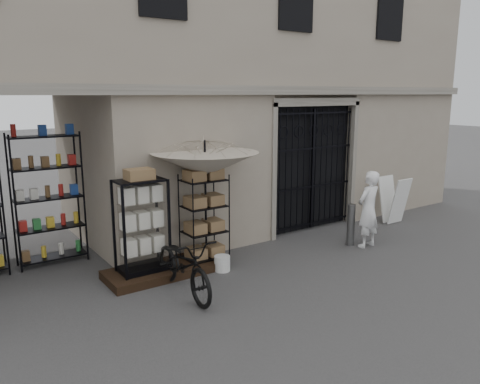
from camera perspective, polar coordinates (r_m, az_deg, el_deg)
ground at (r=8.73m, az=9.73°, el=-9.66°), size 80.00×80.00×0.00m
main_building at (r=11.39m, az=-4.37°, el=18.52°), size 14.00×4.00×9.00m
shop_recess at (r=8.80m, az=-25.86°, el=-0.33°), size 3.00×1.70×3.00m
shop_shelving at (r=9.33m, az=-26.52°, el=-1.33°), size 2.70×0.50×2.50m
iron_gate at (r=11.11m, az=8.27°, el=3.07°), size 2.50×0.21×3.00m
step_platform at (r=8.61m, az=-9.49°, el=-9.43°), size 2.00×0.90×0.15m
display_cabinet at (r=8.23m, az=-11.87°, el=-4.62°), size 0.91×0.69×1.75m
wire_rack at (r=8.75m, az=-4.38°, el=-3.58°), size 0.86×0.70×1.74m
market_umbrella at (r=8.59m, az=-4.30°, el=4.20°), size 1.76×1.79×2.83m
white_bucket at (r=8.66m, az=-2.19°, el=-8.68°), size 0.35×0.35×0.28m
bicycle at (r=7.84m, az=-6.79°, el=-12.14°), size 0.69×1.00×1.86m
steel_bollard at (r=10.24m, az=13.36°, el=-3.91°), size 0.17×0.17×0.89m
shopkeeper at (r=10.37m, az=15.12°, el=-6.39°), size 0.76×1.68×0.39m
easel_sign at (r=12.24m, az=18.23°, el=-0.93°), size 0.54×0.62×1.14m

